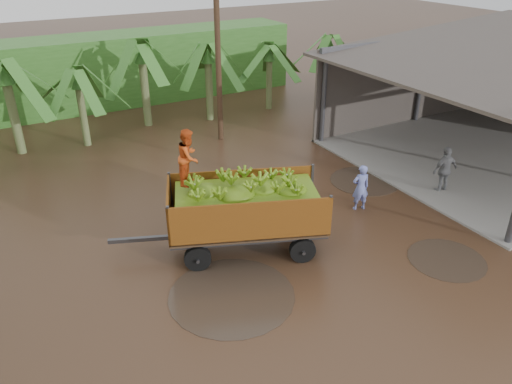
{
  "coord_description": "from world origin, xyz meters",
  "views": [
    {
      "loc": [
        -7.32,
        -10.95,
        8.15
      ],
      "look_at": [
        -0.96,
        0.42,
        1.45
      ],
      "focal_mm": 35.0,
      "sensor_mm": 36.0,
      "label": 1
    }
  ],
  "objects_px": {
    "banana_trailer": "(245,207)",
    "utility_pole": "(218,41)",
    "man_grey": "(445,170)",
    "man_blue": "(361,188)"
  },
  "relations": [
    {
      "from": "man_grey",
      "to": "man_blue",
      "type": "bearing_deg",
      "value": -2.89
    },
    {
      "from": "banana_trailer",
      "to": "utility_pole",
      "type": "xyz_separation_m",
      "value": [
        3.19,
        8.3,
        2.94
      ]
    },
    {
      "from": "man_blue",
      "to": "man_grey",
      "type": "xyz_separation_m",
      "value": [
        3.38,
        -0.46,
        0.06
      ]
    },
    {
      "from": "banana_trailer",
      "to": "man_grey",
      "type": "bearing_deg",
      "value": 19.35
    },
    {
      "from": "banana_trailer",
      "to": "utility_pole",
      "type": "relative_size",
      "value": 0.72
    },
    {
      "from": "man_blue",
      "to": "banana_trailer",
      "type": "bearing_deg",
      "value": 16.93
    },
    {
      "from": "banana_trailer",
      "to": "man_grey",
      "type": "height_order",
      "value": "banana_trailer"
    },
    {
      "from": "banana_trailer",
      "to": "utility_pole",
      "type": "distance_m",
      "value": 9.36
    },
    {
      "from": "utility_pole",
      "to": "man_grey",
      "type": "bearing_deg",
      "value": -61.84
    },
    {
      "from": "man_blue",
      "to": "man_grey",
      "type": "relative_size",
      "value": 0.93
    }
  ]
}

